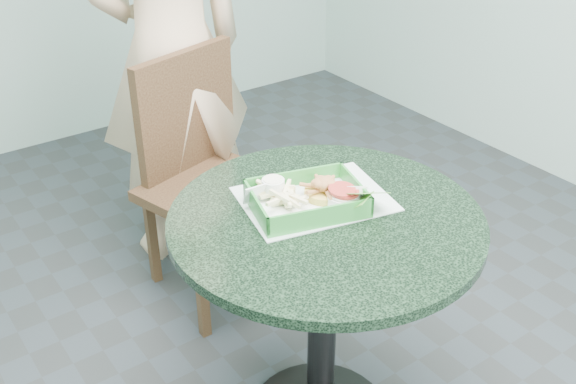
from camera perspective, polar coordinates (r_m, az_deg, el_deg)
cafe_table at (r=1.88m, az=3.07°, el=-6.88°), size 0.84×0.84×0.75m
dining_chair at (r=2.56m, az=-7.07°, el=2.55°), size 0.47×0.47×0.93m
diner_person at (r=2.62m, az=-10.20°, el=14.97°), size 0.79×0.55×2.08m
placemat at (r=1.85m, az=2.23°, el=-1.11°), size 0.45×0.37×0.00m
food_basket at (r=1.80m, az=1.60°, el=-1.44°), size 0.29×0.21×0.06m
crab_sandwich at (r=1.83m, az=2.69°, el=0.16°), size 0.11×0.11×0.07m
fries_pile at (r=1.78m, az=-0.75°, el=-1.02°), size 0.15×0.16×0.05m
sauce_ramekin at (r=1.80m, az=-1.52°, el=-0.31°), size 0.06×0.06×0.04m
garnish_cup at (r=1.81m, az=4.96°, el=-0.47°), size 0.13×0.13×0.05m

